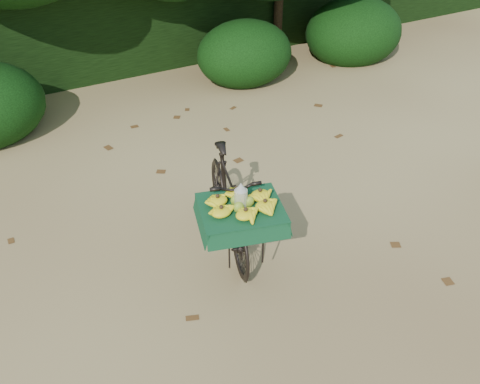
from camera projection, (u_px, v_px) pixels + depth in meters
ground at (309, 238)px, 5.88m from camera, size 80.00×80.00×0.00m
vendor_bicycle at (229, 202)px, 5.50m from camera, size 1.10×1.95×1.11m
hedge_backdrop at (128, 14)px, 9.84m from camera, size 26.00×1.80×1.80m
bush_clumps at (194, 67)px, 8.88m from camera, size 8.80×1.70×0.90m
leaf_litter at (279, 207)px, 6.34m from camera, size 7.00×7.30×0.01m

